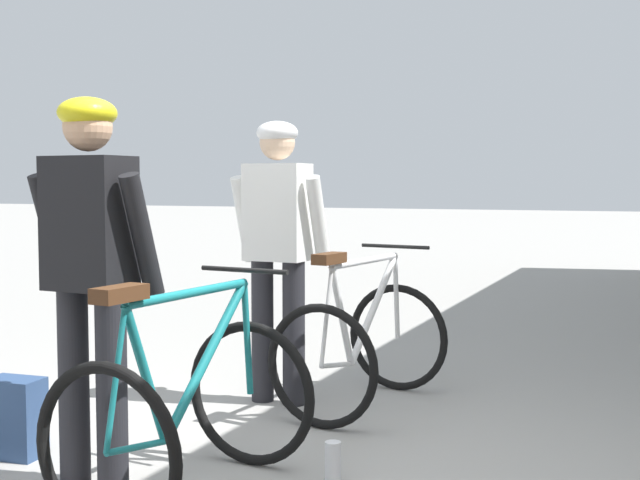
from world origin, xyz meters
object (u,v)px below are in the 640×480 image
at_px(bicycle_near_white, 362,343).
at_px(water_bottle_near_the_bikes, 333,462).
at_px(cyclist_far_in_dark, 91,256).
at_px(bicycle_far_teal, 186,409).
at_px(backpack_on_platform, 15,418).
at_px(cyclist_near_in_white, 278,236).

relative_size(bicycle_near_white, water_bottle_near_the_bikes, 6.13).
xyz_separation_m(cyclist_far_in_dark, bicycle_far_teal, (0.49, 0.01, -0.65)).
distance_m(bicycle_far_teal, backpack_on_platform, 1.14).
xyz_separation_m(cyclist_far_in_dark, backpack_on_platform, (-0.62, 0.17, -0.85)).
distance_m(cyclist_far_in_dark, bicycle_far_teal, 0.81).
bearing_deg(cyclist_far_in_dark, cyclist_near_in_white, 84.78).
height_order(cyclist_near_in_white, water_bottle_near_the_bikes, cyclist_near_in_white).
height_order(bicycle_far_teal, water_bottle_near_the_bikes, bicycle_far_teal).
bearing_deg(cyclist_near_in_white, water_bottle_near_the_bikes, -54.19).
relative_size(bicycle_far_teal, backpack_on_platform, 2.81).
bearing_deg(backpack_on_platform, cyclist_far_in_dark, -19.79).
bearing_deg(bicycle_far_teal, backpack_on_platform, 171.73).
bearing_deg(cyclist_far_in_dark, bicycle_near_white, 68.38).
bearing_deg(cyclist_near_in_white, bicycle_far_teal, -78.19).
height_order(cyclist_far_in_dark, bicycle_near_white, cyclist_far_in_dark).
height_order(cyclist_far_in_dark, water_bottle_near_the_bikes, cyclist_far_in_dark).
height_order(cyclist_near_in_white, backpack_on_platform, cyclist_near_in_white).
relative_size(cyclist_near_in_white, bicycle_far_teal, 1.57).
distance_m(cyclist_far_in_dark, backpack_on_platform, 1.07).
xyz_separation_m(bicycle_far_teal, water_bottle_near_the_bikes, (0.50, 0.46, -0.31)).
height_order(bicycle_near_white, water_bottle_near_the_bikes, bicycle_near_white).
height_order(cyclist_far_in_dark, backpack_on_platform, cyclist_far_in_dark).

